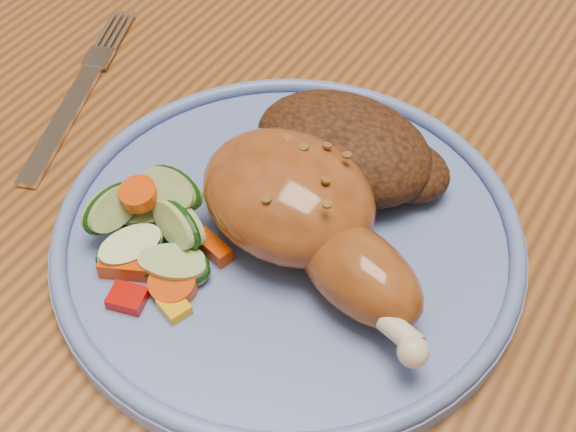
% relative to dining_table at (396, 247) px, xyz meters
% --- Properties ---
extents(dining_table, '(0.90, 1.40, 0.75)m').
position_rel_dining_table_xyz_m(dining_table, '(0.00, 0.00, 0.00)').
color(dining_table, brown).
rests_on(dining_table, ground).
extents(plate, '(0.28, 0.28, 0.01)m').
position_rel_dining_table_xyz_m(plate, '(-0.03, -0.10, 0.09)').
color(plate, '#536CB0').
rests_on(plate, dining_table).
extents(plate_rim, '(0.28, 0.28, 0.01)m').
position_rel_dining_table_xyz_m(plate_rim, '(-0.03, -0.10, 0.10)').
color(plate_rim, '#536CB0').
rests_on(plate_rim, plate).
extents(chicken_leg, '(0.17, 0.11, 0.06)m').
position_rel_dining_table_xyz_m(chicken_leg, '(-0.02, -0.10, 0.12)').
color(chicken_leg, brown).
rests_on(chicken_leg, plate).
extents(rice_pilaf, '(0.12, 0.08, 0.05)m').
position_rel_dining_table_xyz_m(rice_pilaf, '(-0.03, -0.04, 0.11)').
color(rice_pilaf, '#3F210F').
rests_on(rice_pilaf, plate).
extents(vegetable_pile, '(0.09, 0.09, 0.05)m').
position_rel_dining_table_xyz_m(vegetable_pile, '(-0.09, -0.15, 0.11)').
color(vegetable_pile, '#A50A05').
rests_on(vegetable_pile, plate).
extents(fork, '(0.07, 0.16, 0.00)m').
position_rel_dining_table_xyz_m(fork, '(-0.23, -0.06, 0.09)').
color(fork, silver).
rests_on(fork, dining_table).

